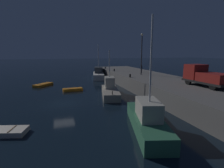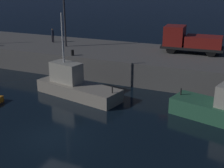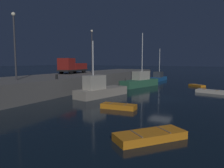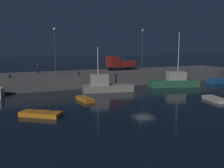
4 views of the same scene
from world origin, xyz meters
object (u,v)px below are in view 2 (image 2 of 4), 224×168
at_px(fishing_boat_blue, 75,86).
at_px(dockworker, 53,35).
at_px(bollard_central, 72,53).
at_px(utility_truck, 190,40).
at_px(lamp_post_west, 64,5).

xyz_separation_m(fishing_boat_blue, dockworker, (-8.27, 9.11, 2.20)).
bearing_deg(bollard_central, fishing_boat_blue, -57.27).
height_order(dockworker, bollard_central, dockworker).
xyz_separation_m(fishing_boat_blue, bollard_central, (-2.76, 4.29, 1.57)).
relative_size(utility_truck, bollard_central, 10.85).
relative_size(fishing_boat_blue, lamp_post_west, 1.02).
bearing_deg(bollard_central, utility_truck, 29.78).
relative_size(lamp_post_west, utility_truck, 1.26).
bearing_deg(fishing_boat_blue, lamp_post_west, 126.23).
distance_m(fishing_boat_blue, bollard_central, 5.33).
xyz_separation_m(fishing_boat_blue, utility_truck, (7.14, 9.95, 2.55)).
bearing_deg(lamp_post_west, dockworker, 151.71).
height_order(lamp_post_west, bollard_central, lamp_post_west).
relative_size(lamp_post_west, dockworker, 4.75).
bearing_deg(fishing_boat_blue, utility_truck, 54.34).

